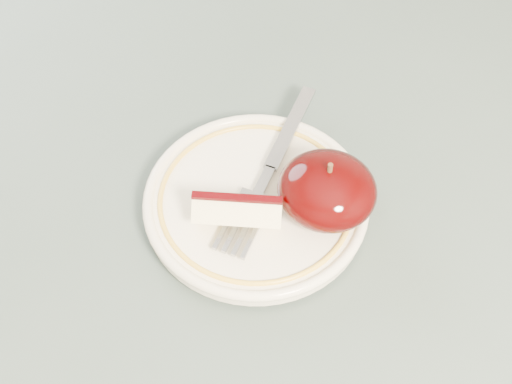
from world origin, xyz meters
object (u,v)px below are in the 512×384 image
(plate, at_px, (256,202))
(apple_half, at_px, (327,190))
(fork, at_px, (270,170))
(table, at_px, (216,281))

(plate, relative_size, apple_half, 2.36)
(apple_half, xyz_separation_m, fork, (-0.05, 0.02, -0.02))
(apple_half, bearing_deg, plate, -170.72)
(table, distance_m, apple_half, 0.16)
(table, xyz_separation_m, plate, (0.03, 0.03, 0.10))
(apple_half, distance_m, fork, 0.06)
(plate, bearing_deg, fork, 85.12)
(table, height_order, fork, fork)
(plate, distance_m, apple_half, 0.06)
(plate, xyz_separation_m, apple_half, (0.06, 0.01, 0.03))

